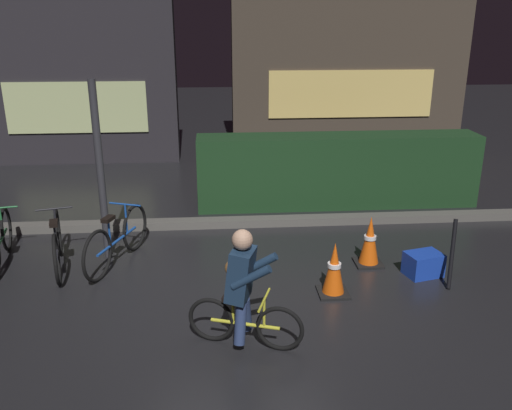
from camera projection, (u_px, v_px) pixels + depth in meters
The scene contains 14 objects.
ground_plane at pixel (243, 293), 6.47m from camera, with size 40.00×40.00×0.00m, color black.
sidewalk_curb at pixel (236, 222), 8.52m from camera, with size 12.00×0.24×0.12m, color #56544F.
hedge_row at pixel (337, 170), 9.31m from camera, with size 4.80×0.70×1.23m, color #19381C.
storefront_left at pixel (77, 81), 11.75m from camera, with size 4.30×0.54×3.61m.
storefront_right at pixel (350, 61), 12.75m from camera, with size 5.58×0.54×4.30m.
street_post at pixel (100, 172), 7.07m from camera, with size 0.10×0.10×2.40m, color #2D2D33.
parked_bike_leftmost at pixel (0, 240), 7.16m from camera, with size 0.46×1.51×0.71m.
parked_bike_left_mid at pixel (57, 244), 7.02m from camera, with size 0.50×1.57×0.74m.
parked_bike_center_left at pixel (117, 240), 7.12m from camera, with size 0.61×1.57×0.76m.
traffic_cone_near at pixel (334, 270), 6.35m from camera, with size 0.36×0.36×0.66m.
traffic_cone_far at pixel (370, 241), 7.11m from camera, with size 0.36×0.36×0.68m.
blue_crate at pixel (423, 264), 6.87m from camera, with size 0.44×0.32×0.30m, color #193DB7.
cyclist at pixel (243, 288), 5.26m from camera, with size 1.14×0.63×1.25m.
closed_umbrella at pixel (452, 254), 6.57m from camera, with size 0.05×0.05×0.85m, color black.
Camera 1 is at (-0.29, -5.76, 3.12)m, focal length 37.97 mm.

